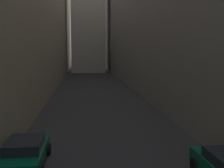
{
  "coord_description": "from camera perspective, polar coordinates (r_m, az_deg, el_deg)",
  "views": [
    {
      "loc": [
        -1.6,
        6.64,
        5.65
      ],
      "look_at": [
        0.0,
        21.21,
        3.83
      ],
      "focal_mm": 43.52,
      "sensor_mm": 36.0,
      "label": 1
    }
  ],
  "objects": [
    {
      "name": "building_block_right",
      "position": [
        45.58,
        9.72,
        15.74
      ],
      "size": [
        10.25,
        108.0,
        25.2
      ],
      "primitive_type": "cube",
      "color": "slate",
      "rests_on": "ground"
    },
    {
      "name": "building_block_left",
      "position": [
        45.13,
        -20.74,
        14.73
      ],
      "size": [
        13.75,
        108.0,
        24.03
      ],
      "primitive_type": "cube",
      "color": "gray",
      "rests_on": "ground"
    },
    {
      "name": "parked_car_left_third",
      "position": [
        14.2,
        -17.73,
        -13.48
      ],
      "size": [
        2.03,
        4.27,
        1.41
      ],
      "rotation": [
        0.0,
        0.0,
        1.57
      ],
      "color": "#05472D",
      "rests_on": "ground"
    },
    {
      "name": "ground_plane",
      "position": [
        41.77,
        -4.03,
        -0.72
      ],
      "size": [
        264.0,
        264.0,
        0.0
      ],
      "primitive_type": "plane",
      "color": "#232326"
    }
  ]
}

